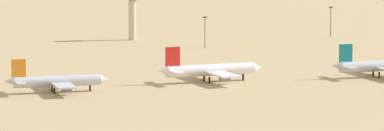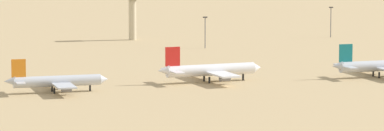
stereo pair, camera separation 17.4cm
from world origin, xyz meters
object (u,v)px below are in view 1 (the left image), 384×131
(control_tower, at_px, (132,8))
(light_pole_west, at_px, (331,19))
(light_pole_mid, at_px, (205,30))
(parked_jet_orange_1, at_px, (56,81))
(parked_jet_teal_3, at_px, (379,66))
(parked_jet_red_2, at_px, (210,70))

(control_tower, relative_size, light_pole_west, 1.67)
(control_tower, xyz_separation_m, light_pole_mid, (18.03, -41.34, -5.97))
(parked_jet_orange_1, relative_size, parked_jet_teal_3, 0.92)
(parked_jet_orange_1, xyz_separation_m, control_tower, (64.49, 141.65, 10.08))
(parked_jet_teal_3, height_order, light_pole_west, light_pole_west)
(parked_jet_orange_1, distance_m, parked_jet_red_2, 50.82)
(parked_jet_orange_1, bearing_deg, control_tower, 68.11)
(parked_jet_teal_3, bearing_deg, parked_jet_orange_1, -179.23)
(parked_jet_teal_3, height_order, control_tower, control_tower)
(parked_jet_red_2, xyz_separation_m, control_tower, (14.08, 135.28, 9.63))
(parked_jet_red_2, height_order, parked_jet_teal_3, parked_jet_red_2)
(parked_jet_red_2, relative_size, control_tower, 1.58)
(parked_jet_teal_3, distance_m, control_tower, 148.34)
(light_pole_west, bearing_deg, parked_jet_red_2, -130.00)
(control_tower, relative_size, light_pole_mid, 1.77)
(light_pole_west, bearing_deg, light_pole_mid, -160.41)
(parked_jet_red_2, relative_size, light_pole_west, 2.63)
(light_pole_mid, bearing_deg, light_pole_west, 19.59)
(parked_jet_red_2, distance_m, control_tower, 136.35)
(parked_jet_red_2, height_order, light_pole_mid, light_pole_mid)
(parked_jet_orange_1, height_order, light_pole_mid, light_pole_mid)
(parked_jet_red_2, xyz_separation_m, light_pole_west, (98.70, 117.64, 4.03))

